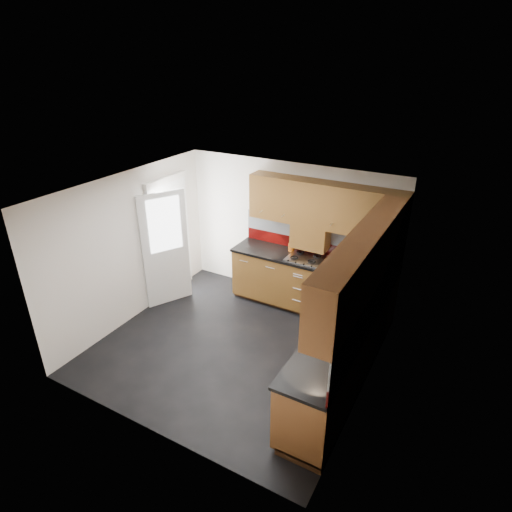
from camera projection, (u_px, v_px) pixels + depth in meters
The scene contains 14 objects.
room at pixel (233, 257), 5.73m from camera, with size 4.00×3.80×2.64m.
base_cabinets at pixel (322, 318), 6.29m from camera, with size 2.70×3.20×0.95m.
countertop at pixel (323, 290), 6.07m from camera, with size 2.72×3.22×0.04m.
backsplash at pixel (345, 269), 6.02m from camera, with size 2.70×3.20×0.54m.
upper_cabinets at pixel (343, 231), 5.65m from camera, with size 2.50×3.20×0.72m.
extractor_hood at pixel (311, 236), 6.91m from camera, with size 0.60×0.33×0.40m, color brown.
glass_cabinet at pixel (385, 228), 5.66m from camera, with size 0.32×0.80×0.66m.
back_door at pixel (169, 242), 7.30m from camera, with size 0.42×1.19×2.04m.
gas_hob at pixel (305, 258), 6.92m from camera, with size 0.58×0.51×0.05m.
utensil_pot at pixel (292, 246), 7.17m from camera, with size 0.11×0.11×0.39m.
toaster at pixel (345, 257), 6.78m from camera, with size 0.32×0.26×0.20m.
food_processor at pixel (362, 297), 5.57m from camera, with size 0.20×0.20×0.33m.
paper_towel at pixel (355, 319), 5.15m from camera, with size 0.13×0.13×0.27m, color white.
orange_cloth at pixel (369, 286), 6.12m from camera, with size 0.14×0.12×0.01m, color #E14319.
Camera 1 is at (2.77, -4.36, 4.00)m, focal length 30.00 mm.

